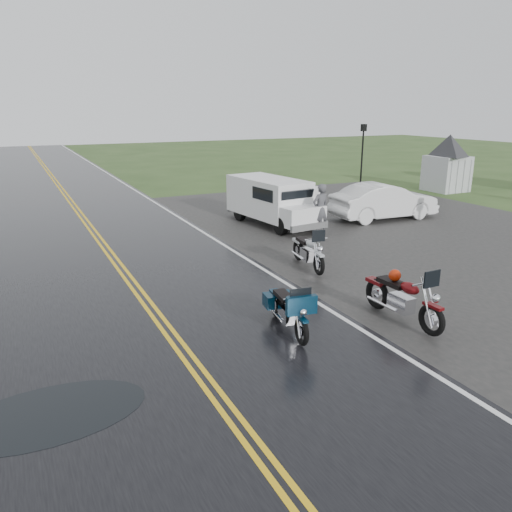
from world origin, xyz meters
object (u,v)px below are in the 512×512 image
at_px(motorcycle_red, 433,308).
at_px(van_white, 281,210).
at_px(person_at_van, 320,210).
at_px(lamp_post_far_right, 362,160).
at_px(motorcycle_silver, 319,256).
at_px(visitor_center, 449,149).
at_px(sedan_white, 384,202).
at_px(motorcycle_teal, 302,320).

height_order(motorcycle_red, van_white, van_white).
height_order(person_at_van, lamp_post_far_right, lamp_post_far_right).
distance_m(motorcycle_silver, lamp_post_far_right, 14.32).
bearing_deg(visitor_center, van_white, -159.99).
xyz_separation_m(visitor_center, lamp_post_far_right, (-5.46, 0.86, -0.47)).
relative_size(motorcycle_silver, sedan_white, 0.47).
distance_m(motorcycle_silver, person_at_van, 5.04).
xyz_separation_m(motorcycle_silver, sedan_white, (6.72, 5.22, 0.12)).
relative_size(motorcycle_red, sedan_white, 0.50).
relative_size(motorcycle_silver, van_white, 0.44).
relative_size(motorcycle_teal, sedan_white, 0.43).
bearing_deg(lamp_post_far_right, motorcycle_silver, -132.25).
height_order(motorcycle_red, motorcycle_teal, motorcycle_red).
distance_m(motorcycle_red, motorcycle_teal, 2.79).
bearing_deg(lamp_post_far_right, motorcycle_teal, -131.15).
bearing_deg(motorcycle_red, person_at_van, 70.48).
distance_m(visitor_center, lamp_post_far_right, 5.55).
xyz_separation_m(motorcycle_teal, lamp_post_far_right, (12.31, 14.08, 1.34)).
bearing_deg(motorcycle_silver, lamp_post_far_right, 57.17).
bearing_deg(person_at_van, sedan_white, -172.25).
bearing_deg(sedan_white, motorcycle_red, 148.47).
relative_size(visitor_center, person_at_van, 8.33).
distance_m(van_white, person_at_van, 1.50).
height_order(motorcycle_silver, lamp_post_far_right, lamp_post_far_right).
relative_size(van_white, lamp_post_far_right, 1.27).
height_order(visitor_center, sedan_white, visitor_center).
relative_size(sedan_white, lamp_post_far_right, 1.21).
bearing_deg(van_white, visitor_center, 13.22).
relative_size(motorcycle_red, van_white, 0.48).
bearing_deg(person_at_van, visitor_center, -162.69).
xyz_separation_m(motorcycle_silver, person_at_van, (2.78, 4.19, 0.32)).
height_order(motorcycle_red, sedan_white, sedan_white).
relative_size(motorcycle_red, person_at_van, 1.23).
bearing_deg(motorcycle_red, visitor_center, 41.78).
bearing_deg(person_at_van, motorcycle_silver, 49.58).
bearing_deg(motorcycle_red, motorcycle_teal, 161.20).
height_order(van_white, lamp_post_far_right, lamp_post_far_right).
bearing_deg(person_at_van, van_white, -27.43).
distance_m(visitor_center, motorcycle_teal, 22.22).
bearing_deg(lamp_post_far_right, motorcycle_red, -122.86).
relative_size(motorcycle_teal, lamp_post_far_right, 0.52).
xyz_separation_m(sedan_white, lamp_post_far_right, (2.87, 5.34, 1.17)).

